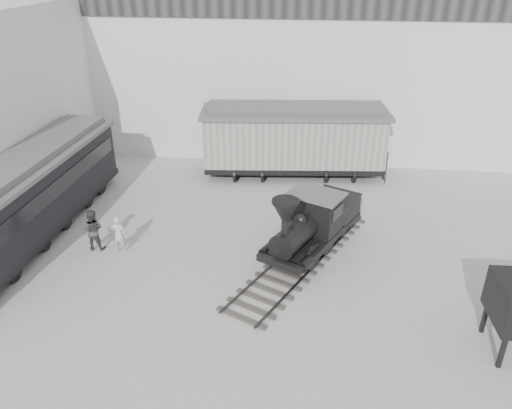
# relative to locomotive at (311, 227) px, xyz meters

# --- Properties ---
(ground) EXTENTS (90.00, 90.00, 0.00)m
(ground) POSITION_rel_locomotive_xyz_m (-1.92, -4.08, -1.19)
(ground) COLOR #9E9E9B
(north_wall) EXTENTS (34.00, 2.51, 11.00)m
(north_wall) POSITION_rel_locomotive_xyz_m (-1.92, 10.91, 4.37)
(north_wall) COLOR silver
(north_wall) RESTS_ON ground
(locomotive) EXTENTS (5.74, 9.05, 3.21)m
(locomotive) POSITION_rel_locomotive_xyz_m (0.00, 0.00, 0.00)
(locomotive) COLOR #37322C
(locomotive) RESTS_ON ground
(boxcar) EXTENTS (10.13, 4.07, 4.04)m
(boxcar) POSITION_rel_locomotive_xyz_m (-1.13, 8.05, 0.93)
(boxcar) COLOR black
(boxcar) RESTS_ON ground
(passenger_coach) EXTENTS (3.05, 12.75, 3.39)m
(passenger_coach) POSITION_rel_locomotive_xyz_m (-11.84, 0.24, 0.69)
(passenger_coach) COLOR black
(passenger_coach) RESTS_ON ground
(visitor_a) EXTENTS (0.60, 0.40, 1.63)m
(visitor_a) POSITION_rel_locomotive_xyz_m (-7.76, -0.88, -0.37)
(visitor_a) COLOR beige
(visitor_a) RESTS_ON ground
(visitor_b) EXTENTS (0.90, 0.73, 1.78)m
(visitor_b) POSITION_rel_locomotive_xyz_m (-8.89, -0.77, -0.30)
(visitor_b) COLOR #3B3B3D
(visitor_b) RESTS_ON ground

